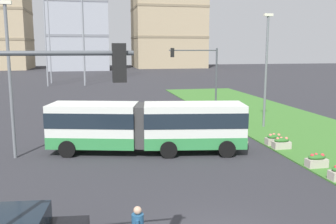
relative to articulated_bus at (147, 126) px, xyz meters
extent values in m
cube|color=silver|center=(2.79, -0.56, 0.07)|extent=(6.31, 3.39, 2.55)
cube|color=#338C47|center=(2.79, -0.56, -0.85)|extent=(6.33, 3.41, 0.70)
cube|color=#19232D|center=(2.79, -0.56, 0.50)|extent=(6.36, 3.43, 0.90)
cube|color=silver|center=(-3.18, 0.67, 0.07)|extent=(5.66, 3.71, 2.55)
cube|color=#338C47|center=(-3.18, 0.67, -0.85)|extent=(5.68, 3.73, 0.70)
cube|color=#19232D|center=(-3.18, 0.67, 0.50)|extent=(5.70, 3.76, 0.90)
cylinder|color=#383838|center=(-0.18, -0.10, 0.07)|extent=(2.40, 2.40, 2.45)
cylinder|color=black|center=(4.76, 0.40, -1.15)|extent=(1.03, 0.43, 1.00)
cylinder|color=black|center=(4.37, -2.07, -1.15)|extent=(1.03, 0.43, 1.00)
cylinder|color=black|center=(1.40, 0.92, -1.15)|extent=(1.03, 0.43, 1.00)
cylinder|color=black|center=(1.01, -1.55, -1.15)|extent=(1.03, 0.43, 1.00)
cylinder|color=black|center=(-4.13, 2.20, -1.15)|extent=(1.04, 0.52, 1.00)
cylinder|color=black|center=(-4.75, -0.22, -1.15)|extent=(1.04, 0.52, 1.00)
sphere|color=#F9EFC6|center=(5.91, -0.13, -0.85)|extent=(0.24, 0.24, 0.24)
sphere|color=#F9EFC6|center=(5.63, -1.91, -0.85)|extent=(0.24, 0.24, 0.24)
cube|color=black|center=(-5.87, -11.21, -0.37)|extent=(2.53, 1.91, 0.60)
cylinder|color=#23517A|center=(-2.04, -11.92, -0.45)|extent=(0.36, 0.36, 0.60)
sphere|color=tan|center=(-2.04, -11.92, -0.03)|extent=(0.24, 0.24, 0.24)
cylinder|color=#23517A|center=(-2.01, -11.68, -0.50)|extent=(0.10, 0.10, 0.55)
sphere|color=red|center=(8.04, -6.97, -0.93)|extent=(0.20, 0.20, 0.20)
cube|color=#B7AD9E|center=(8.32, -4.96, -1.35)|extent=(1.10, 0.56, 0.44)
ellipsoid|color=#2D6B28|center=(8.32, -4.96, -1.03)|extent=(0.99, 0.50, 0.28)
sphere|color=red|center=(8.04, -4.96, -0.93)|extent=(0.20, 0.20, 0.20)
sphere|color=red|center=(8.32, -4.88, -0.93)|extent=(0.20, 0.20, 0.20)
sphere|color=red|center=(8.60, -5.02, -0.93)|extent=(0.20, 0.20, 0.20)
cube|color=#B7AD9E|center=(8.32, -1.15, -1.35)|extent=(1.10, 0.56, 0.44)
ellipsoid|color=#2D6B28|center=(8.32, -1.15, -1.03)|extent=(0.99, 0.50, 0.28)
sphere|color=#EF7566|center=(8.04, -1.15, -0.93)|extent=(0.20, 0.20, 0.20)
sphere|color=#EF7566|center=(8.32, -1.07, -0.93)|extent=(0.20, 0.20, 0.20)
sphere|color=#EF7566|center=(8.60, -1.21, -0.93)|extent=(0.20, 0.20, 0.20)
cube|color=#B7AD9E|center=(8.32, -0.17, -1.35)|extent=(1.10, 0.56, 0.44)
ellipsoid|color=#2D6B28|center=(8.32, -0.17, -1.03)|extent=(0.99, 0.50, 0.28)
sphere|color=#EF7566|center=(8.04, -0.17, -0.93)|extent=(0.20, 0.20, 0.20)
sphere|color=#EF7566|center=(8.32, -0.09, -0.93)|extent=(0.20, 0.20, 0.20)
sphere|color=#EF7566|center=(8.60, -0.23, -0.93)|extent=(0.20, 0.20, 0.20)
cylinder|color=#474C51|center=(-4.54, -14.40, 4.56)|extent=(4.36, 0.10, 0.10)
cube|color=black|center=(-2.66, -14.40, 4.36)|extent=(0.28, 0.28, 0.80)
sphere|color=red|center=(-2.66, -14.40, 4.61)|extent=(0.16, 0.16, 0.16)
sphere|color=yellow|center=(-2.66, -14.40, 4.35)|extent=(0.16, 0.16, 0.16)
sphere|color=green|center=(-2.66, -14.40, 4.09)|extent=(0.16, 0.16, 0.16)
cylinder|color=#474C51|center=(7.92, 10.60, 1.50)|extent=(0.16, 0.16, 6.30)
cylinder|color=#474C51|center=(5.72, 10.60, 4.45)|extent=(4.39, 0.10, 0.10)
cube|color=black|center=(3.83, 10.60, 4.25)|extent=(0.28, 0.28, 0.80)
sphere|color=red|center=(3.83, 10.60, 4.50)|extent=(0.16, 0.16, 0.16)
sphere|color=yellow|center=(3.83, 10.60, 4.24)|extent=(0.16, 0.16, 0.16)
sphere|color=green|center=(3.83, 10.60, 3.98)|extent=(0.16, 0.16, 0.16)
cylinder|color=slate|center=(-7.72, 0.27, 2.67)|extent=(0.18, 0.18, 8.66)
cube|color=white|center=(-7.72, 0.27, 7.10)|extent=(0.70, 0.28, 0.20)
cylinder|color=slate|center=(10.22, 5.36, 2.70)|extent=(0.18, 0.18, 8.71)
cube|color=white|center=(10.22, 5.36, 7.16)|extent=(0.70, 0.28, 0.20)
cube|color=#85765B|center=(-29.22, 100.60, 7.08)|extent=(16.29, 19.17, 0.70)
cube|color=gray|center=(-6.45, 92.44, 7.95)|extent=(16.75, 16.32, 0.70)
cube|color=gray|center=(-6.45, 92.44, 17.21)|extent=(16.75, 16.32, 0.70)
cube|color=#85765B|center=(21.73, 101.19, 7.93)|extent=(22.16, 19.71, 0.70)
cube|color=#85765B|center=(21.73, 101.19, 17.17)|extent=(22.16, 19.71, 0.70)
camera|label=1|loc=(-3.24, -22.34, 4.67)|focal=40.53mm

